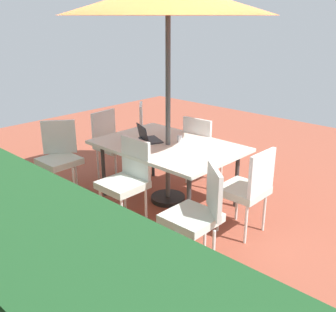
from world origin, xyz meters
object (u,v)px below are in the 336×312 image
chair_north (127,178)px  cup (180,139)px  patio_umbrella (168,0)px  chair_west (248,187)px  laptop (148,137)px  chair_northeast (59,155)px  chair_southeast (151,130)px  chair_south (202,146)px  chair_east (112,141)px  chair_northwest (198,212)px  dining_table (168,148)px

chair_north → cup: bearing=89.4°
patio_umbrella → cup: size_ratio=28.53×
chair_west → laptop: (1.45, 0.07, 0.26)m
chair_west → chair_northeast: same height
laptop → cup: size_ratio=4.26×
chair_southeast → cup: 1.37m
patio_umbrella → laptop: patio_umbrella is taller
chair_west → chair_south: bearing=-120.8°
chair_west → chair_southeast: bearing=-108.7°
chair_east → chair_south: 1.32m
chair_northwest → patio_umbrella: bearing=-175.8°
patio_umbrella → chair_northeast: size_ratio=2.67×
chair_south → cup: size_ratio=10.67×
chair_northeast → chair_northwest: bearing=-51.9°
chair_north → chair_west: (-1.13, -0.72, 0.00)m
chair_southeast → chair_east: bearing=133.7°
patio_umbrella → chair_south: 2.01m
chair_northeast → chair_southeast: size_ratio=1.00×
chair_northeast → cup: (-1.23, -0.99, 0.26)m
dining_table → laptop: laptop is taller
patio_umbrella → cup: 1.62m
chair_northwest → chair_northeast: bearing=-140.1°
chair_west → dining_table: bearing=-89.4°
patio_umbrella → chair_west: 2.21m
chair_southeast → cup: size_ratio=10.67×
chair_south → laptop: bearing=68.0°
laptop → chair_northwest: bearing=175.8°
chair_east → chair_southeast: same height
chair_south → chair_northwest: bearing=122.0°
chair_north → chair_northwest: bearing=-4.7°
chair_north → patio_umbrella: bearing=92.9°
chair_north → laptop: size_ratio=2.51×
dining_table → chair_west: chair_west is taller
laptop → cup: laptop is taller
chair_east → chair_northeast: size_ratio=1.00×
laptop → cup: (-0.32, -0.24, -0.00)m
chair_south → cup: (-0.08, 0.57, 0.26)m
chair_southeast → laptop: bearing=178.2°
dining_table → chair_north: chair_north is taller
dining_table → chair_east: (1.14, -0.03, -0.16)m
chair_northeast → chair_north: bearing=-48.0°
dining_table → cup: 0.20m
chair_west → laptop: 1.47m
chair_south → laptop: laptop is taller
laptop → patio_umbrella: bearing=-141.8°
patio_umbrella → chair_west: size_ratio=2.67×
chair_east → laptop: laptop is taller
dining_table → chair_east: bearing=-1.3°
patio_umbrella → chair_southeast: 2.34m
chair_northwest → chair_north: bearing=-144.5°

